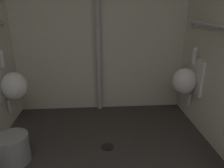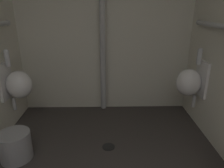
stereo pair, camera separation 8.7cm
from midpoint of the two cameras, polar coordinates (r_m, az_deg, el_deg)
wall_back at (r=2.98m, az=-1.06°, el=17.33°), size 2.51×0.06×2.62m
urinal_left_mid at (r=2.73m, az=-23.46°, el=0.08°), size 0.32×0.30×0.76m
urinal_right_far at (r=2.77m, az=21.34°, el=0.63°), size 0.32×0.30×0.76m
standpipe_back_wall at (r=2.87m, az=-1.74°, el=17.22°), size 0.08×0.08×2.57m
floor_drain at (r=2.42m, az=0.14°, el=-16.61°), size 0.14×0.14×0.01m
waste_bin at (r=2.38m, az=-23.75°, el=-15.08°), size 0.31×0.31×0.29m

